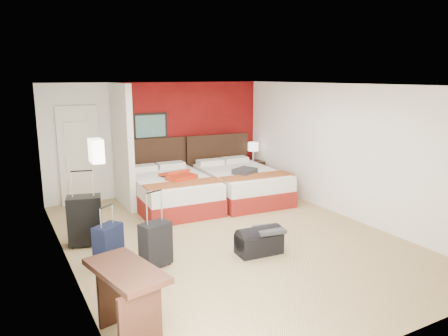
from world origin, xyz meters
TOP-DOWN VIEW (x-y plane):
  - ground at (0.00, 0.00)m, footprint 6.50×6.50m
  - room_walls at (-1.40, 1.42)m, footprint 5.02×6.52m
  - red_accent_panel at (0.75, 3.23)m, footprint 3.50×0.04m
  - partition_wall at (-1.00, 2.61)m, footprint 0.12×1.20m
  - entry_door at (-1.75, 3.20)m, footprint 0.82×0.06m
  - bed_left at (-0.20, 2.03)m, footprint 1.58×2.18m
  - bed_right at (1.36, 1.87)m, footprint 1.63×2.22m
  - red_suitcase_open at (-0.10, 1.93)m, footprint 0.71×0.86m
  - jacket_bundle at (1.26, 1.57)m, footprint 0.56×0.51m
  - nightstand at (2.23, 2.77)m, footprint 0.45×0.45m
  - table_lamp at (2.23, 2.77)m, footprint 0.33×0.33m
  - suitcase_black at (-2.14, 0.82)m, footprint 0.58×0.43m
  - suitcase_charcoal at (-1.43, -0.45)m, footprint 0.47×0.37m
  - suitcase_navy at (-2.00, -0.06)m, footprint 0.47×0.43m
  - duffel_bag at (0.09, -0.77)m, footprint 0.70×0.41m
  - jacket_draped at (0.24, -0.82)m, footprint 0.48×0.43m
  - desk at (-2.27, -1.98)m, footprint 0.68×1.05m

SIDE VIEW (x-z plane):
  - ground at x=0.00m, z-range 0.00..0.00m
  - duffel_bag at x=0.09m, z-range 0.00..0.34m
  - suitcase_navy at x=-2.00m, z-range 0.00..0.55m
  - nightstand at x=2.23m, z-range 0.00..0.60m
  - suitcase_charcoal at x=-1.43m, z-range 0.00..0.61m
  - bed_left at x=-0.20m, z-range 0.00..0.63m
  - bed_right at x=1.36m, z-range 0.00..0.64m
  - jacket_draped at x=0.24m, z-range 0.34..0.40m
  - suitcase_black at x=-2.14m, z-range 0.00..0.77m
  - desk at x=-2.27m, z-range 0.00..0.81m
  - red_suitcase_open at x=-0.10m, z-range 0.63..0.73m
  - jacket_bundle at x=1.26m, z-range 0.64..0.74m
  - table_lamp at x=2.23m, z-range 0.60..1.06m
  - entry_door at x=-1.75m, z-range 0.00..2.05m
  - red_accent_panel at x=0.75m, z-range 0.00..2.50m
  - partition_wall at x=-1.00m, z-range 0.00..2.50m
  - room_walls at x=-1.40m, z-range 0.01..2.51m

